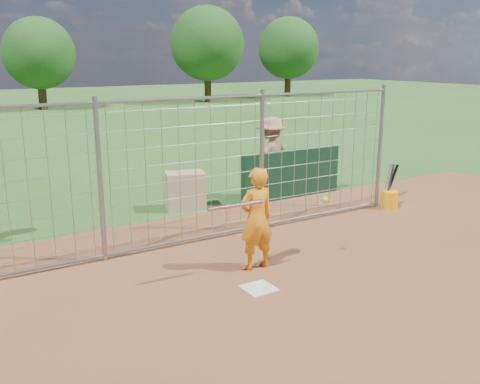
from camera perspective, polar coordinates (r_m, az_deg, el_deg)
ground at (r=7.78m, az=1.21°, el=-9.78°), size 100.00×100.00×0.00m
home_plate at (r=7.63m, az=2.03°, el=-10.23°), size 0.43×0.43×0.02m
dugout_wall at (r=12.29m, az=5.53°, el=1.93°), size 2.60×0.20×1.10m
batter at (r=8.07m, az=1.75°, el=-2.89°), size 0.58×0.38×1.58m
bystander_c at (r=12.25m, az=3.27°, el=3.72°), size 1.33×0.96×1.85m
equipment_bin at (r=11.38m, az=-5.84°, el=0.13°), size 0.93×0.77×0.80m
equipment_in_play at (r=7.71m, az=2.05°, el=-1.27°), size 2.09×0.14×0.22m
bucket_with_bats at (r=11.84m, az=15.66°, el=-0.54°), size 0.34×0.37×0.97m
backstop_fence at (r=9.06m, az=-5.59°, el=2.03°), size 9.08×0.08×2.60m
tree_line at (r=34.81m, az=-20.58°, el=14.37°), size 44.66×6.72×6.48m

